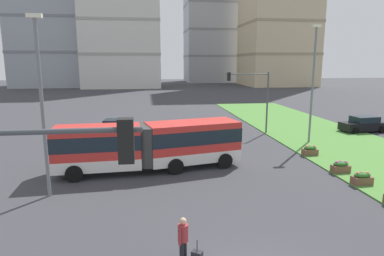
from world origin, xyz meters
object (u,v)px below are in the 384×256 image
car_maroon_sedan (119,128)px  car_black_sedan (363,124)px  streetlight_left (42,100)px  apartment_tower_west (47,4)px  apartment_tower_westcentre (120,7)px  flower_planter_3 (341,167)px  articulated_bus (150,145)px  flower_planter_2 (362,178)px  pedestrian_crossing (183,238)px  flower_planter_4 (310,150)px  streetlight_median (313,80)px  apartment_tower_centre (212,19)px  traffic_light_far_right (254,92)px

car_maroon_sedan → car_black_sedan: 24.12m
streetlight_left → apartment_tower_west: apartment_tower_west is taller
streetlight_left → apartment_tower_westcentre: apartment_tower_westcentre is taller
flower_planter_3 → car_maroon_sedan: bearing=138.5°
car_maroon_sedan → apartment_tower_westcentre: 68.11m
articulated_bus → flower_planter_2: size_ratio=10.88×
car_maroon_sedan → pedestrian_crossing: 21.59m
flower_planter_4 → flower_planter_3: bearing=-90.0°
car_maroon_sedan → streetlight_median: size_ratio=0.46×
streetlight_median → apartment_tower_west: (-40.50, 75.86, 17.48)m
car_black_sedan → flower_planter_4: bearing=-141.3°
articulated_bus → streetlight_left: size_ratio=1.31×
car_maroon_sedan → apartment_tower_centre: (25.95, 87.47, 20.71)m
apartment_tower_centre → apartment_tower_westcentre: bearing=-142.6°
apartment_tower_westcentre → pedestrian_crossing: bearing=-85.0°
apartment_tower_centre → traffic_light_far_right: bearing=-98.5°
car_maroon_sedan → streetlight_median: bearing=-16.8°
traffic_light_far_right → apartment_tower_west: (-36.80, 71.58, 18.75)m
apartment_tower_west → apartment_tower_westcentre: (20.22, -6.10, -1.36)m
car_black_sedan → streetlight_median: streetlight_median is taller
flower_planter_3 → flower_planter_4: bearing=90.0°
apartment_tower_westcentre → apartment_tower_centre: apartment_tower_westcentre is taller
car_black_sedan → apartment_tower_centre: 91.23m
flower_planter_2 → articulated_bus: bearing=159.1°
flower_planter_2 → apartment_tower_westcentre: size_ratio=0.03×
flower_planter_4 → streetlight_median: 6.61m
flower_planter_4 → streetlight_median: streetlight_median is taller
flower_planter_2 → traffic_light_far_right: bearing=97.1°
articulated_bus → streetlight_left: streetlight_left is taller
articulated_bus → apartment_tower_centre: bearing=76.7°
articulated_bus → flower_planter_2: 12.69m
pedestrian_crossing → apartment_tower_westcentre: apartment_tower_westcentre is taller
streetlight_left → apartment_tower_centre: 106.92m
pedestrian_crossing → apartment_tower_west: (-27.75, 92.13, 21.86)m
flower_planter_3 → apartment_tower_west: apartment_tower_west is taller
streetlight_median → traffic_light_far_right: bearing=130.8°
flower_planter_4 → apartment_tower_centre: size_ratio=0.03×
car_maroon_sedan → traffic_light_far_right: (12.84, -0.71, 3.36)m
flower_planter_2 → flower_planter_4: bearing=90.0°
traffic_light_far_right → flower_planter_2: bearing=-82.9°
flower_planter_4 → car_maroon_sedan: bearing=148.6°
car_black_sedan → streetlight_left: bearing=-154.0°
flower_planter_2 → apartment_tower_westcentre: (-18.38, 79.85, 21.07)m
car_maroon_sedan → pedestrian_crossing: bearing=-79.9°
car_black_sedan → apartment_tower_westcentre: apartment_tower_westcentre is taller
apartment_tower_west → apartment_tower_centre: bearing=18.4°
flower_planter_2 → flower_planter_3: 2.13m
streetlight_left → streetlight_median: (19.00, 9.29, 0.38)m
streetlight_median → apartment_tower_centre: (9.41, 92.46, 16.08)m
articulated_bus → apartment_tower_centre: (23.11, 98.05, 19.81)m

